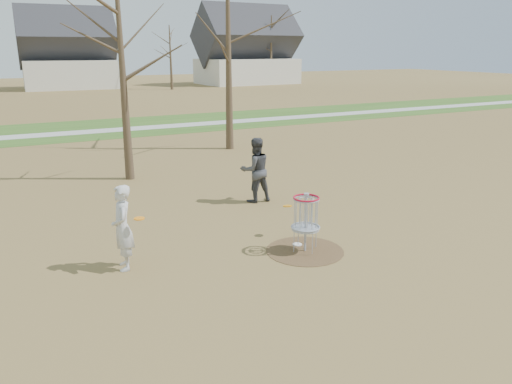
{
  "coord_description": "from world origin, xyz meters",
  "views": [
    {
      "loc": [
        -5.88,
        -9.0,
        4.5
      ],
      "look_at": [
        -0.5,
        1.5,
        1.1
      ],
      "focal_mm": 35.0,
      "sensor_mm": 36.0,
      "label": 1
    }
  ],
  "objects_px": {
    "player_standing": "(123,228)",
    "player_throwing": "(255,170)",
    "disc_golf_basket": "(306,213)",
    "disc_grounded": "(297,244)"
  },
  "relations": [
    {
      "from": "player_throwing",
      "to": "player_standing",
      "type": "bearing_deg",
      "value": 36.23
    },
    {
      "from": "player_standing",
      "to": "disc_golf_basket",
      "type": "height_order",
      "value": "player_standing"
    },
    {
      "from": "disc_grounded",
      "to": "disc_golf_basket",
      "type": "xyz_separation_m",
      "value": [
        -0.03,
        -0.38,
        0.89
      ]
    },
    {
      "from": "player_throwing",
      "to": "disc_golf_basket",
      "type": "height_order",
      "value": "player_throwing"
    },
    {
      "from": "disc_golf_basket",
      "to": "player_throwing",
      "type": "bearing_deg",
      "value": 79.2
    },
    {
      "from": "player_throwing",
      "to": "disc_golf_basket",
      "type": "xyz_separation_m",
      "value": [
        -0.77,
        -4.01,
        -0.07
      ]
    },
    {
      "from": "disc_grounded",
      "to": "disc_golf_basket",
      "type": "bearing_deg",
      "value": -94.76
    },
    {
      "from": "player_throwing",
      "to": "disc_golf_basket",
      "type": "relative_size",
      "value": 1.46
    },
    {
      "from": "player_standing",
      "to": "player_throwing",
      "type": "height_order",
      "value": "player_throwing"
    },
    {
      "from": "player_throwing",
      "to": "disc_grounded",
      "type": "relative_size",
      "value": 8.93
    }
  ]
}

